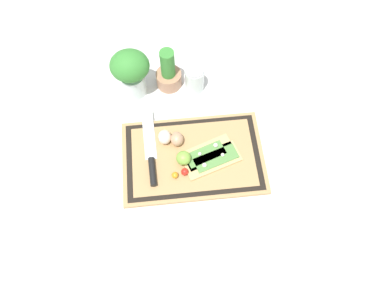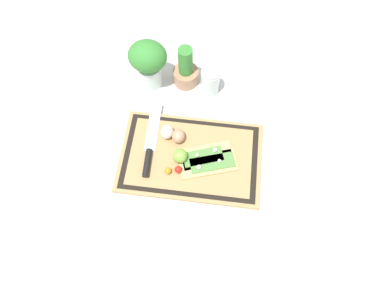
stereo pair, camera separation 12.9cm
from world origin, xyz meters
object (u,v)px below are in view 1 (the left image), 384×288
pizza_slice_far (208,153)px  egg_pink (165,137)px  sauce_jar (195,80)px  knife (151,159)px  lime (184,158)px  cherry_tomato_yellow (175,175)px  egg_brown (177,139)px  cherry_tomato_red (185,172)px  herb_glass (131,71)px  pizza_slice_near (213,160)px  herb_pot (168,74)px

pizza_slice_far → egg_pink: (-0.14, 0.07, 0.02)m
egg_pink → sauce_jar: (0.13, 0.22, 0.01)m
knife → sauce_jar: (0.18, 0.30, 0.02)m
lime → cherry_tomato_yellow: lime is taller
egg_brown → cherry_tomato_red: egg_brown is taller
egg_pink → pizza_slice_far: bearing=-24.7°
pizza_slice_far → herb_glass: bearing=129.3°
pizza_slice_far → knife: size_ratio=0.65×
cherry_tomato_yellow → herb_glass: bearing=108.2°
pizza_slice_near → egg_brown: egg_brown is taller
knife → cherry_tomato_red: cherry_tomato_red is taller
egg_brown → egg_pink: size_ratio=1.00×
knife → cherry_tomato_red: (0.11, -0.06, 0.00)m
egg_brown → herb_glass: 0.29m
egg_pink → herb_glass: (-0.10, 0.23, 0.08)m
lime → cherry_tomato_red: size_ratio=2.00×
cherry_tomato_red → cherry_tomato_yellow: 0.03m
knife → cherry_tomato_yellow: bearing=-42.0°
lime → cherry_tomato_yellow: (-0.03, -0.05, -0.01)m
pizza_slice_near → lime: bearing=175.5°
pizza_slice_near → knife: 0.21m
egg_pink → herb_glass: 0.26m
egg_pink → egg_brown: bearing=-15.8°
cherry_tomato_red → sauce_jar: sauce_jar is taller
sauce_jar → knife: bearing=-121.2°
egg_pink → sauce_jar: bearing=60.3°
cherry_tomato_yellow → sauce_jar: (0.10, 0.36, 0.02)m
herb_glass → cherry_tomato_red: bearing=-66.7°
pizza_slice_far → egg_brown: size_ratio=3.62×
egg_pink → herb_pot: bearing=82.6°
knife → herb_glass: bearing=98.8°
cherry_tomato_yellow → sauce_jar: sauce_jar is taller
herb_pot → cherry_tomato_red: bearing=-86.3°
pizza_slice_far → cherry_tomato_red: 0.11m
egg_brown → cherry_tomato_red: bearing=-82.3°
pizza_slice_near → egg_brown: (-0.12, 0.08, 0.02)m
herb_pot → sauce_jar: herb_pot is taller
cherry_tomato_red → herb_glass: (-0.16, 0.36, 0.09)m
egg_brown → herb_pot: size_ratio=0.29×
egg_pink → knife: bearing=-125.4°
lime → herb_pot: size_ratio=0.28×
lime → cherry_tomato_yellow: size_ratio=2.22×
cherry_tomato_red → pizza_slice_near: bearing=20.1°
egg_brown → cherry_tomato_yellow: 0.13m
pizza_slice_near → cherry_tomato_red: 0.11m
knife → sauce_jar: bearing=58.8°
egg_pink → herb_glass: bearing=113.1°
herb_pot → knife: bearing=-104.6°
herb_glass → cherry_tomato_yellow: bearing=-71.8°
herb_pot → sauce_jar: size_ratio=1.60×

